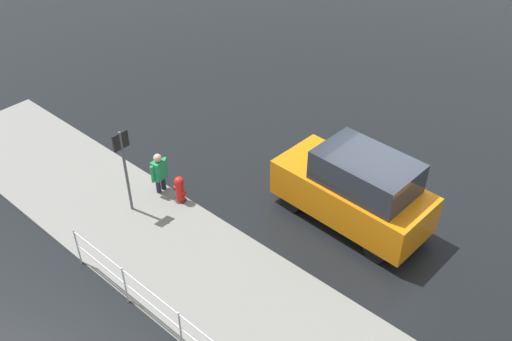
# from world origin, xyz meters

# --- Properties ---
(ground_plane) EXTENTS (60.00, 60.00, 0.00)m
(ground_plane) POSITION_xyz_m (0.00, 0.00, 0.00)
(ground_plane) COLOR black
(kerb_strip) EXTENTS (24.00, 3.20, 0.04)m
(kerb_strip) POSITION_xyz_m (0.00, 4.20, 0.02)
(kerb_strip) COLOR slate
(kerb_strip) RESTS_ON ground
(moving_hatchback) EXTENTS (3.97, 1.86, 2.06)m
(moving_hatchback) POSITION_xyz_m (0.39, 0.42, 1.03)
(moving_hatchback) COLOR orange
(moving_hatchback) RESTS_ON ground
(fire_hydrant) EXTENTS (0.42, 0.31, 0.80)m
(fire_hydrant) POSITION_xyz_m (4.18, 2.78, 0.40)
(fire_hydrant) COLOR red
(fire_hydrant) RESTS_ON ground
(pedestrian) EXTENTS (0.27, 0.57, 1.22)m
(pedestrian) POSITION_xyz_m (4.89, 2.83, 0.68)
(pedestrian) COLOR #1E8C4C
(pedestrian) RESTS_ON ground
(sign_post) EXTENTS (0.07, 0.44, 2.40)m
(sign_post) POSITION_xyz_m (4.88, 3.84, 1.58)
(sign_post) COLOR #4C4C51
(sign_post) RESTS_ON ground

